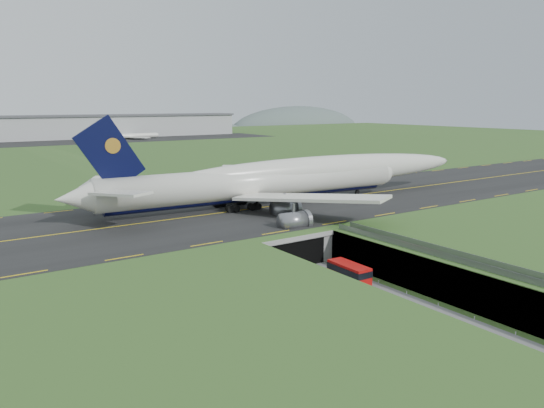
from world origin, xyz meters
TOP-DOWN VIEW (x-y plane):
  - ground at (0.00, 0.00)m, footprint 900.00×900.00m
  - airfield_deck at (0.00, 0.00)m, footprint 800.00×800.00m
  - trench_road at (0.00, -7.50)m, footprint 12.00×75.00m
  - taxiway at (0.00, 33.00)m, footprint 800.00×44.00m
  - tunnel_portal at (0.00, 16.71)m, footprint 17.00×22.30m
  - guideway at (11.00, -19.11)m, footprint 3.00×53.00m
  - jumbo_jet at (16.70, 34.61)m, footprint 105.20×65.57m
  - shuttle_tram at (2.18, -3.04)m, footprint 3.30×8.07m
  - cargo_terminal at (-0.21, 299.41)m, footprint 320.00×67.00m
  - distant_hills at (64.38, 430.00)m, footprint 700.00×91.00m

SIDE VIEW (x-z plane):
  - distant_hills at x=64.38m, z-range -34.00..26.00m
  - ground at x=0.00m, z-range 0.00..0.00m
  - trench_road at x=0.00m, z-range 0.00..0.20m
  - shuttle_tram at x=2.18m, z-range 0.16..3.40m
  - airfield_deck at x=0.00m, z-range 0.00..6.00m
  - tunnel_portal at x=0.00m, z-range 0.33..6.33m
  - guideway at x=11.00m, z-range 1.80..8.85m
  - taxiway at x=0.00m, z-range 6.00..6.18m
  - jumbo_jet at x=16.70m, z-range 1.00..22.74m
  - cargo_terminal at x=-0.21m, z-range 6.16..21.76m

